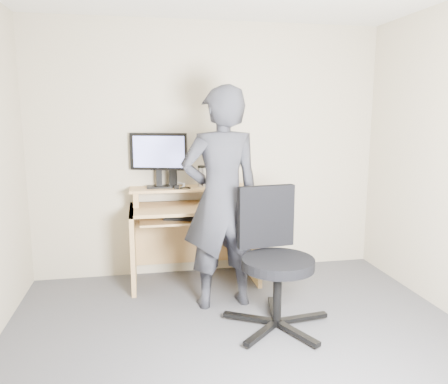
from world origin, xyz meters
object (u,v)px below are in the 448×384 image
object	(u,v)px
office_chair	(274,253)
person	(221,199)
desk	(193,225)
monitor	(159,155)

from	to	relation	value
office_chair	person	size ratio (longest dim) A/B	0.56
desk	monitor	world-z (taller)	monitor
monitor	office_chair	distance (m)	1.55
monitor	person	bearing A→B (deg)	-39.59
desk	office_chair	size ratio (longest dim) A/B	1.16
desk	person	xyz separation A→B (m)	(0.16, -0.64, 0.37)
desk	office_chair	xyz separation A→B (m)	(0.49, -1.05, 0.02)
desk	office_chair	bearing A→B (deg)	-64.83
office_chair	person	bearing A→B (deg)	121.58
monitor	person	size ratio (longest dim) A/B	0.29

